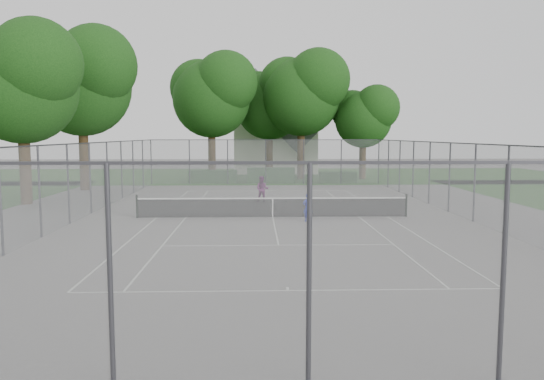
{
  "coord_description": "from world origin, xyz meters",
  "views": [
    {
      "loc": [
        -0.81,
        -24.85,
        3.92
      ],
      "look_at": [
        0.0,
        1.0,
        1.2
      ],
      "focal_mm": 35.0,
      "sensor_mm": 36.0,
      "label": 1
    }
  ],
  "objects_px": {
    "house": "(275,132)",
    "girl_player": "(308,207)",
    "tennis_net": "(273,207)",
    "woman_player": "(262,189)"
  },
  "relations": [
    {
      "from": "tennis_net",
      "to": "girl_player",
      "type": "distance_m",
      "value": 1.96
    },
    {
      "from": "house",
      "to": "girl_player",
      "type": "relative_size",
      "value": 8.1
    },
    {
      "from": "house",
      "to": "girl_player",
      "type": "xyz_separation_m",
      "value": [
        0.33,
        -31.09,
        -3.49
      ]
    },
    {
      "from": "tennis_net",
      "to": "girl_player",
      "type": "bearing_deg",
      "value": -37.72
    },
    {
      "from": "tennis_net",
      "to": "house",
      "type": "distance_m",
      "value": 30.14
    },
    {
      "from": "tennis_net",
      "to": "woman_player",
      "type": "height_order",
      "value": "woman_player"
    },
    {
      "from": "tennis_net",
      "to": "house",
      "type": "height_order",
      "value": "house"
    },
    {
      "from": "house",
      "to": "girl_player",
      "type": "height_order",
      "value": "house"
    },
    {
      "from": "girl_player",
      "to": "woman_player",
      "type": "relative_size",
      "value": 0.83
    },
    {
      "from": "house",
      "to": "woman_player",
      "type": "distance_m",
      "value": 24.59
    }
  ]
}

